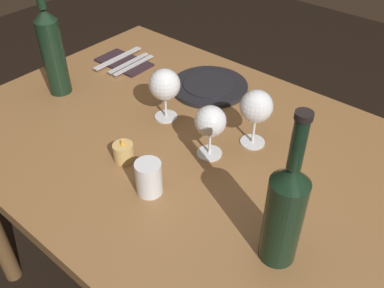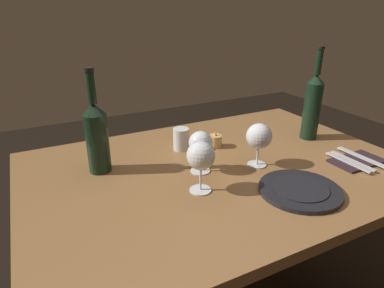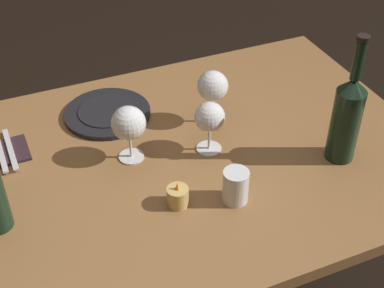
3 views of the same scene
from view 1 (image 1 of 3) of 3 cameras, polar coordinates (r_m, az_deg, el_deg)
name	(u,v)px [view 1 (image 1 of 3)]	position (r m, az deg, el deg)	size (l,w,h in m)	color
dining_table	(187,167)	(1.19, -0.65, -3.07)	(1.30, 0.90, 0.74)	olive
wine_glass_left	(165,85)	(1.17, -3.71, 7.89)	(0.09, 0.09, 0.15)	white
wine_glass_right	(211,122)	(1.04, 2.55, 2.96)	(0.08, 0.08, 0.14)	white
wine_glass_centre	(256,107)	(1.08, 8.67, 4.91)	(0.08, 0.08, 0.16)	white
wine_bottle	(285,211)	(0.80, 12.38, -8.80)	(0.07, 0.07, 0.35)	black
wine_bottle_second	(52,49)	(1.34, -18.36, 12.03)	(0.07, 0.07, 0.37)	black
water_tumbler	(149,179)	(0.98, -5.83, -4.74)	(0.06, 0.06, 0.08)	white
votive_candle	(124,153)	(1.08, -9.21, -1.15)	(0.05, 0.05, 0.07)	#DBB266
dinner_plate	(209,86)	(1.36, 2.34, 7.81)	(0.25, 0.25, 0.02)	black
folded_napkin	(124,62)	(1.52, -9.17, 10.81)	(0.19, 0.11, 0.01)	#2D1E23
fork_inner	(129,63)	(1.50, -8.54, 10.75)	(0.02, 0.18, 0.00)	silver
fork_outer	(134,65)	(1.49, -7.87, 10.48)	(0.02, 0.18, 0.00)	silver
table_knife	(118,58)	(1.54, -9.96, 11.33)	(0.02, 0.21, 0.00)	silver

